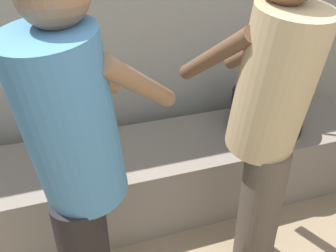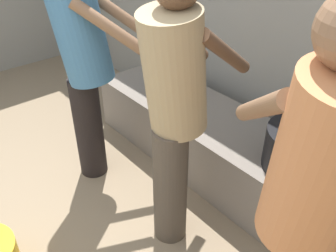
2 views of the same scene
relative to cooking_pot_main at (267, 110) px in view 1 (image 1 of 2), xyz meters
name	(u,v)px [view 1 (image 1 of 2)]	position (x,y,z in m)	size (l,w,h in m)	color
block_enclosure_rear	(113,9)	(-0.85, 0.53, 0.58)	(5.76, 0.20, 2.30)	gray
hearth_ledge	(184,170)	(-0.55, 0.01, -0.35)	(2.46, 0.60, 0.45)	slate
cooking_pot_main	(267,110)	(0.00, 0.00, 0.00)	(0.46, 0.46, 0.70)	black
cook_in_tan_shirt	(268,121)	(-0.43, -0.62, 0.34)	(0.44, 0.71, 1.60)	#4C4238
cook_in_blue_shirt	(77,165)	(-1.23, -0.69, 0.35)	(0.69, 0.70, 1.60)	black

